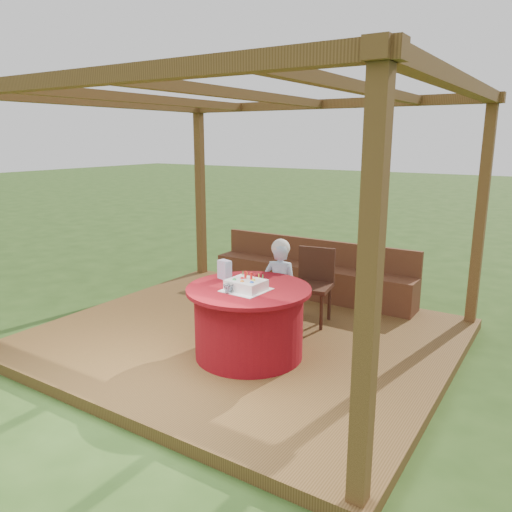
{
  "coord_description": "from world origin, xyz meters",
  "views": [
    {
      "loc": [
        3.05,
        -4.5,
        2.35
      ],
      "look_at": [
        0.0,
        0.25,
        1.0
      ],
      "focal_mm": 35.0,
      "sensor_mm": 36.0,
      "label": 1
    }
  ],
  "objects": [
    {
      "name": "gift_bag",
      "position": [
        -0.03,
        -0.33,
        0.96
      ],
      "size": [
        0.16,
        0.13,
        0.2
      ],
      "primitive_type": "cube",
      "rotation": [
        0.0,
        0.0,
        -0.27
      ],
      "color": "pink",
      "rests_on": "table"
    },
    {
      "name": "table",
      "position": [
        0.37,
        -0.46,
        0.5
      ],
      "size": [
        1.28,
        1.28,
        0.74
      ],
      "color": "maroon",
      "rests_on": "deck"
    },
    {
      "name": "birthday_cake",
      "position": [
        0.4,
        -0.55,
        0.92
      ],
      "size": [
        0.43,
        0.43,
        0.18
      ],
      "color": "white",
      "rests_on": "table"
    },
    {
      "name": "drinking_glass",
      "position": [
        0.31,
        -0.73,
        0.91
      ],
      "size": [
        0.1,
        0.1,
        0.09
      ],
      "primitive_type": "imported",
      "rotation": [
        0.0,
        0.0,
        -0.07
      ],
      "color": "white",
      "rests_on": "table"
    },
    {
      "name": "ground",
      "position": [
        0.0,
        0.0,
        0.0
      ],
      "size": [
        60.0,
        60.0,
        0.0
      ],
      "primitive_type": "plane",
      "color": "#284617",
      "rests_on": "ground"
    },
    {
      "name": "chair",
      "position": [
        0.47,
        0.82,
        0.63
      ],
      "size": [
        0.53,
        0.53,
        0.91
      ],
      "color": "#3E1F13",
      "rests_on": "deck"
    },
    {
      "name": "bench",
      "position": [
        0.0,
        1.72,
        0.38
      ],
      "size": [
        3.0,
        0.42,
        0.8
      ],
      "color": "brown",
      "rests_on": "deck"
    },
    {
      "name": "pergola",
      "position": [
        0.0,
        0.0,
        2.41
      ],
      "size": [
        4.5,
        4.0,
        2.72
      ],
      "color": "brown",
      "rests_on": "deck"
    },
    {
      "name": "elderly_woman",
      "position": [
        0.32,
        0.26,
        0.69
      ],
      "size": [
        0.44,
        0.33,
        1.12
      ],
      "color": "#9BC6E6",
      "rests_on": "deck"
    },
    {
      "name": "deck",
      "position": [
        0.0,
        0.0,
        0.06
      ],
      "size": [
        4.5,
        4.0,
        0.12
      ],
      "primitive_type": "cube",
      "color": "brown",
      "rests_on": "ground"
    }
  ]
}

